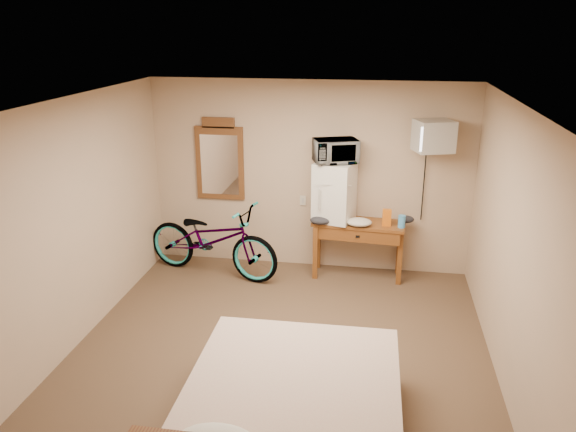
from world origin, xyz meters
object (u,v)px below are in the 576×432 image
(desk, at_px, (358,233))
(wall_mirror, at_px, (220,160))
(mini_fridge, at_px, (334,192))
(blue_cup, at_px, (402,221))
(crt_television, at_px, (434,136))
(bed, at_px, (288,427))
(bicycle, at_px, (212,239))
(microwave, at_px, (336,151))

(desk, bearing_deg, wall_mirror, 171.90)
(mini_fridge, xyz_separation_m, wall_mirror, (-1.56, 0.21, 0.30))
(desk, xyz_separation_m, mini_fridge, (-0.33, 0.06, 0.52))
(desk, height_order, blue_cup, blue_cup)
(crt_television, bearing_deg, mini_fridge, 178.09)
(blue_cup, relative_size, wall_mirror, 0.14)
(desk, relative_size, bed, 0.55)
(crt_television, bearing_deg, blue_cup, -161.41)
(blue_cup, relative_size, bicycle, 0.08)
(crt_television, distance_m, bicycle, 3.07)
(mini_fridge, bearing_deg, blue_cup, -9.41)
(microwave, height_order, bed, microwave)
(mini_fridge, bearing_deg, wall_mirror, 172.28)
(desk, distance_m, mini_fridge, 0.62)
(microwave, bearing_deg, blue_cup, -29.10)
(mini_fridge, bearing_deg, microwave, 56.32)
(desk, distance_m, wall_mirror, 2.07)
(mini_fridge, bearing_deg, desk, -9.91)
(desk, xyz_separation_m, wall_mirror, (-1.88, 0.27, 0.82))
(desk, relative_size, wall_mirror, 1.09)
(mini_fridge, height_order, blue_cup, mini_fridge)
(bed, bearing_deg, mini_fridge, 89.47)
(wall_mirror, bearing_deg, crt_television, -5.25)
(microwave, xyz_separation_m, bicycle, (-1.55, -0.28, -1.16))
(mini_fridge, height_order, bicycle, mini_fridge)
(wall_mirror, bearing_deg, microwave, -7.72)
(blue_cup, relative_size, bed, 0.07)
(bed, bearing_deg, desk, 83.96)
(mini_fridge, bearing_deg, bicycle, -169.78)
(wall_mirror, distance_m, bed, 4.11)
(blue_cup, distance_m, bed, 3.45)
(crt_television, relative_size, wall_mirror, 0.56)
(microwave, relative_size, blue_cup, 3.38)
(blue_cup, bearing_deg, mini_fridge, 170.59)
(blue_cup, height_order, crt_television, crt_television)
(blue_cup, height_order, bicycle, bicycle)
(blue_cup, bearing_deg, wall_mirror, 171.68)
(crt_television, bearing_deg, bicycle, -174.92)
(mini_fridge, relative_size, bicycle, 0.41)
(wall_mirror, bearing_deg, bicycle, -89.78)
(bed, bearing_deg, wall_mirror, 112.73)
(mini_fridge, xyz_separation_m, bicycle, (-1.55, -0.28, -0.64))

